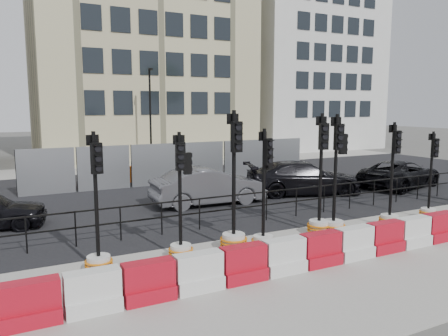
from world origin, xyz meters
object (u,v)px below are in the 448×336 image
traffic_signal_d (264,222)px  traffic_signal_h (429,201)px  traffic_signal_a (98,244)px  car_c (303,178)px

traffic_signal_d → traffic_signal_h: (6.64, 0.20, -0.15)m
traffic_signal_a → car_c: 10.81m
traffic_signal_a → traffic_signal_h: traffic_signal_a is taller
traffic_signal_h → car_c: size_ratio=0.55×
traffic_signal_d → car_c: bearing=26.7°
traffic_signal_h → traffic_signal_d: bearing=-167.7°
traffic_signal_a → car_c: size_ratio=0.61×
traffic_signal_h → car_c: (-1.26, 5.22, 0.11)m
traffic_signal_d → car_c: (5.38, 5.42, -0.05)m
car_c → traffic_signal_h: bearing=-147.3°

